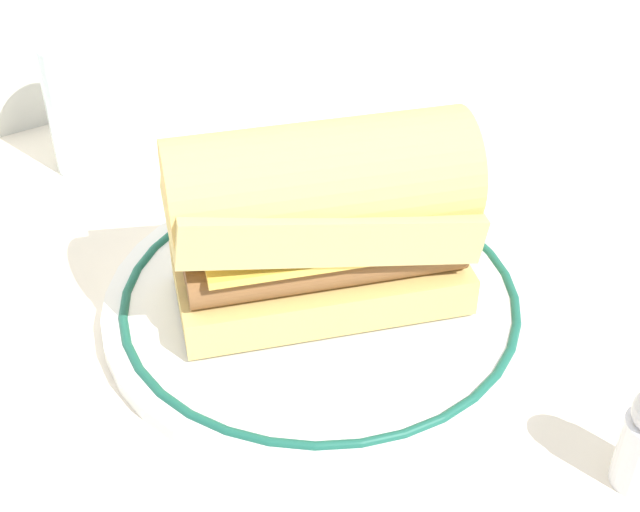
{
  "coord_description": "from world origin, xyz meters",
  "views": [
    {
      "loc": [
        -0.25,
        -0.35,
        0.39
      ],
      "look_at": [
        -0.01,
        0.03,
        0.04
      ],
      "focal_mm": 50.0,
      "sensor_mm": 36.0,
      "label": 1
    }
  ],
  "objects": [
    {
      "name": "sausage_sandwich",
      "position": [
        -0.01,
        0.03,
        0.08
      ],
      "size": [
        0.2,
        0.14,
        0.12
      ],
      "rotation": [
        0.0,
        0.0,
        -0.33
      ],
      "color": "#D4B665",
      "rests_on": "plate"
    },
    {
      "name": "ground_plane",
      "position": [
        0.0,
        0.0,
        0.0
      ],
      "size": [
        1.5,
        1.5,
        0.0
      ],
      "primitive_type": "plane",
      "color": "silver"
    },
    {
      "name": "plate",
      "position": [
        -0.01,
        0.03,
        0.01
      ],
      "size": [
        0.28,
        0.28,
        0.01
      ],
      "color": "white",
      "rests_on": "ground_plane"
    },
    {
      "name": "drinking_glass",
      "position": [
        -0.07,
        0.29,
        0.05
      ],
      "size": [
        0.06,
        0.06,
        0.11
      ],
      "color": "silver",
      "rests_on": "ground_plane"
    }
  ]
}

